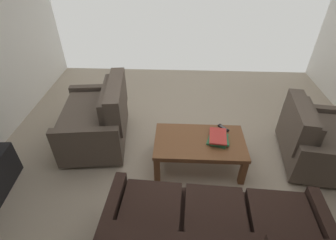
% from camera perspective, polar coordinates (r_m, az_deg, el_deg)
% --- Properties ---
extents(ground_plane, '(5.24, 5.29, 0.01)m').
position_cam_1_polar(ground_plane, '(3.41, 3.97, -8.64)').
color(ground_plane, tan).
extents(loveseat_near, '(0.93, 1.20, 0.91)m').
position_cam_1_polar(loveseat_near, '(3.55, -15.29, 0.24)').
color(loveseat_near, black).
rests_on(loveseat_near, ground).
extents(coffee_table, '(1.08, 0.64, 0.40)m').
position_cam_1_polar(coffee_table, '(3.11, 7.06, -5.47)').
color(coffee_table, brown).
rests_on(coffee_table, ground).
extents(armchair_side, '(0.97, 1.08, 0.81)m').
position_cam_1_polar(armchair_side, '(3.64, 30.36, -3.86)').
color(armchair_side, black).
rests_on(armchair_side, ground).
extents(book_stack, '(0.29, 0.32, 0.07)m').
position_cam_1_polar(book_stack, '(3.08, 11.18, -3.95)').
color(book_stack, '#337F51').
rests_on(book_stack, coffee_table).
extents(tv_remote, '(0.14, 0.15, 0.02)m').
position_cam_1_polar(tv_remote, '(3.29, 12.29, -1.75)').
color(tv_remote, black).
rests_on(tv_remote, coffee_table).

